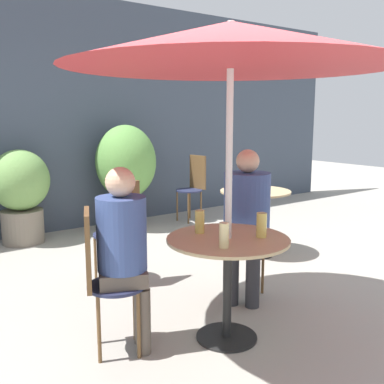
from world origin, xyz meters
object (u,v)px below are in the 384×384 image
Objects in this scene: bistro_chair_2 at (120,224)px; beer_glass_2 at (224,235)px; seated_person_0 at (246,213)px; bistro_chair_1 at (101,270)px; cafe_table_near at (228,260)px; potted_plant_1 at (126,169)px; cafe_table_far at (255,206)px; beer_glass_0 at (262,225)px; umbrella at (231,45)px; seated_person_1 at (124,243)px; potted_plant_0 at (21,190)px; beer_glass_1 at (200,222)px; bistro_chair_4 at (194,182)px; bistro_chair_0 at (249,230)px.

beer_glass_2 is (-0.06, -1.48, 0.23)m from bistro_chair_2.
bistro_chair_1 is at bearing -123.23° from seated_person_0.
cafe_table_near is 3.20m from potted_plant_1.
bistro_chair_2 is at bearing -119.59° from potted_plant_1.
potted_plant_1 reaches higher than cafe_table_near.
cafe_table_far is 1.25m from seated_person_0.
umbrella is (-0.19, 0.11, 1.13)m from beer_glass_0.
seated_person_1 reaches higher than beer_glass_2.
bistro_chair_2 is 1.19m from seated_person_1.
seated_person_0 is 1.12× the size of potted_plant_0.
seated_person_0 is at bearing 17.52° from beer_glass_1.
bistro_chair_2 is 5.71× the size of beer_glass_0.
seated_person_1 is 0.56m from beer_glass_1.
seated_person_1 is 0.87× the size of potted_plant_1.
umbrella is (-0.54, -0.40, 1.20)m from seated_person_0.
potted_plant_0 reaches higher than bistro_chair_4.
seated_person_1 is 0.57× the size of umbrella.
bistro_chair_1 reaches higher than beer_glass_2.
bistro_chair_0 is at bearing -67.83° from potted_plant_0.
seated_person_1 is 3.18m from potted_plant_1.
beer_glass_1 is at bearing 76.02° from beer_glass_2.
bistro_chair_0 is 1.07m from beer_glass_2.
bistro_chair_0 is at bearing -56.82° from seated_person_1.
seated_person_0 reaches higher than beer_glass_2.
beer_glass_1 is at bearing 76.04° from bistro_chair_2.
potted_plant_0 is (-2.33, 0.26, 0.08)m from bistro_chair_4.
beer_glass_1 is at bearing -41.50° from bistro_chair_4.
cafe_table_far is at bearing -44.28° from bistro_chair_1.
bistro_chair_1 is at bearing 155.19° from beer_glass_0.
bistro_chair_2 is 2.02m from potted_plant_1.
beer_glass_1 is 3.02m from potted_plant_1.
bistro_chair_0 is at bearing 36.79° from cafe_table_near.
potted_plant_1 reaches higher than bistro_chair_0.
bistro_chair_2 is at bearing -174.13° from bistro_chair_0.
beer_glass_1 is at bearing -82.97° from potted_plant_0.
bistro_chair_4 is (0.43, 1.69, 0.02)m from cafe_table_far.
beer_glass_1 is (-1.53, -1.03, 0.25)m from cafe_table_far.
umbrella is at bearing -70.80° from beer_glass_1.
beer_glass_0 is at bearing -91.86° from seated_person_1.
seated_person_1 is 7.58× the size of beer_glass_1.
bistro_chair_1 is 5.71× the size of beer_glass_0.
bistro_chair_4 is 3.71m from beer_glass_2.
bistro_chair_0 is 2.91m from potted_plant_0.
beer_glass_0 is (0.30, -1.44, 0.24)m from bistro_chair_2.
potted_plant_1 reaches higher than bistro_chair_4.
cafe_table_far is 0.81× the size of bistro_chair_2.
cafe_table_near is at bearing 78.92° from bistro_chair_2.
bistro_chair_4 reaches higher than cafe_table_near.
beer_glass_0 is (0.81, -0.38, 0.07)m from seated_person_1.
potted_plant_0 is (-0.28, 3.34, -0.15)m from beer_glass_2.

